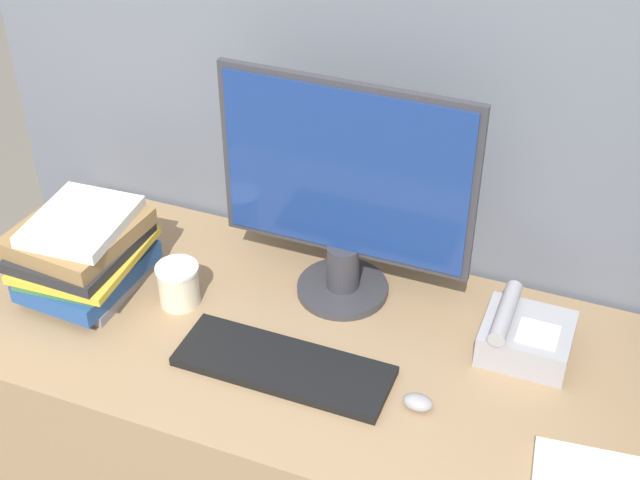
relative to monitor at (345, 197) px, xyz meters
name	(u,v)px	position (x,y,z in m)	size (l,w,h in m)	color
cubicle_panel_rear	(373,204)	(0.00, 0.20, -0.15)	(1.94, 0.04, 1.78)	slate
desk	(315,460)	(0.00, -0.18, -0.65)	(1.54, 0.69, 0.78)	#937551
monitor	(345,197)	(0.00, 0.00, 0.00)	(0.56, 0.21, 0.52)	#333338
keyboard	(284,366)	(-0.03, -0.28, -0.25)	(0.45, 0.15, 0.02)	black
mouse	(418,402)	(0.26, -0.28, -0.24)	(0.06, 0.04, 0.03)	gray
coffee_cup	(179,284)	(-0.33, -0.17, -0.21)	(0.10, 0.10, 0.10)	beige
book_stack	(83,252)	(-0.55, -0.20, -0.16)	(0.27, 0.30, 0.20)	slate
desk_telephone	(524,336)	(0.42, -0.05, -0.22)	(0.18, 0.18, 0.11)	#99999E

